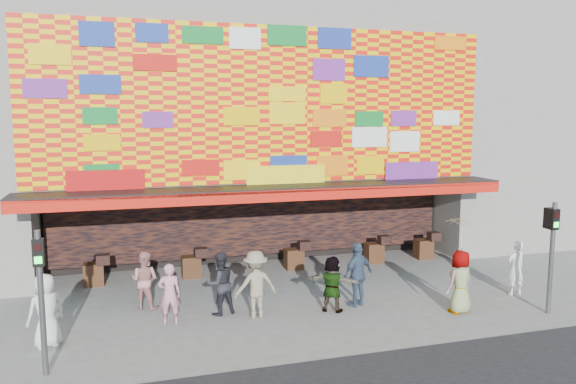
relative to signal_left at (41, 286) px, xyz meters
The scene contains 15 objects.
ground 6.64m from the signal_left, 13.61° to the left, with size 90.00×90.00×0.00m, color slate.
shop_building 11.98m from the signal_left, 57.35° to the left, with size 15.20×9.40×10.00m.
neighbor_right 21.82m from the signal_left, 26.33° to the left, with size 11.00×8.00×12.00m, color gray.
signal_left is the anchor object (origin of this frame).
signal_right 12.40m from the signal_left, ahead, with size 0.22×0.20×3.00m.
ped_a 1.82m from the signal_left, 94.84° to the left, with size 0.83×0.54×1.70m, color silver.
ped_b 3.59m from the signal_left, 38.57° to the left, with size 0.57×0.37×1.56m, color #C27D94.
ped_c 4.82m from the signal_left, 31.44° to the left, with size 0.82×0.64×1.68m, color #222228.
ped_d 5.34m from the signal_left, 22.05° to the left, with size 1.14×0.66×1.77m, color gray.
ped_e 8.09m from the signal_left, 14.63° to the left, with size 1.05×0.44×1.79m, color #3A4C65.
ped_f 7.25m from the signal_left, 14.60° to the left, with size 1.41×0.45×1.52m, color gray.
ped_g 10.23m from the signal_left, ahead, with size 0.83×0.54×1.70m, color gray.
ped_h 12.73m from the signal_left, ahead, with size 0.59×0.39×1.61m, color white.
ped_i 4.23m from the signal_left, 58.65° to the left, with size 0.77×0.60×1.59m, color tan.
parasol 10.19m from the signal_left, ahead, with size 1.03×1.05×1.84m.
Camera 1 is at (-4.58, -13.27, 5.25)m, focal length 35.00 mm.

